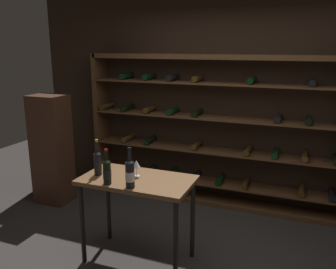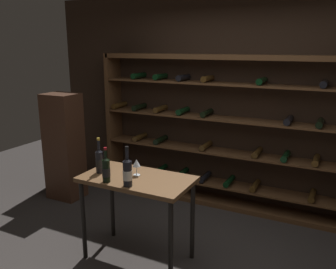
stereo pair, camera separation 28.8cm
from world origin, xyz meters
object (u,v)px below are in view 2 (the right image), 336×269
display_cabinet (64,147)px  wine_glass_stemmed_right (136,164)px  wine_bottle_black_capsule (106,169)px  wine_bottle_green_slim (127,172)px  wine_bottle_amber_reserve (99,161)px  wine_rack (220,133)px  tasting_table (137,188)px

display_cabinet → wine_glass_stemmed_right: size_ratio=9.09×
wine_bottle_black_capsule → wine_bottle_green_slim: bearing=0.5°
wine_bottle_amber_reserve → wine_bottle_black_capsule: 0.26m
wine_glass_stemmed_right → wine_rack: bearing=78.2°
display_cabinet → wine_bottle_amber_reserve: size_ratio=4.13×
wine_bottle_green_slim → wine_bottle_amber_reserve: (-0.43, 0.16, -0.01)m
wine_rack → tasting_table: (-0.28, -1.55, -0.22)m
display_cabinet → wine_bottle_black_capsule: (1.47, -1.04, 0.25)m
display_cabinet → wine_bottle_black_capsule: 1.82m
wine_bottle_green_slim → tasting_table: bearing=100.9°
wine_glass_stemmed_right → wine_bottle_green_slim: bearing=-74.9°
wine_bottle_green_slim → display_cabinet: bearing=148.6°
tasting_table → display_cabinet: bearing=153.7°
tasting_table → wine_bottle_green_slim: bearing=-79.1°
tasting_table → wine_bottle_amber_reserve: (-0.39, -0.05, 0.23)m
tasting_table → display_cabinet: size_ratio=0.73×
tasting_table → wine_bottle_amber_reserve: bearing=-172.0°
display_cabinet → wine_bottle_amber_reserve: (1.27, -0.87, 0.25)m
display_cabinet → wine_bottle_green_slim: bearing=-31.4°
wine_rack → wine_glass_stemmed_right: (-0.31, -1.50, -0.00)m
wine_rack → wine_bottle_green_slim: size_ratio=9.09×
wine_bottle_amber_reserve → tasting_table: bearing=8.0°
tasting_table → wine_glass_stemmed_right: wine_glass_stemmed_right is taller
wine_bottle_amber_reserve → wine_bottle_black_capsule: bearing=-39.5°
wine_rack → wine_bottle_black_capsule: wine_rack is taller
wine_bottle_green_slim → wine_glass_stemmed_right: bearing=105.1°
wine_bottle_green_slim → wine_rack: bearing=82.2°
wine_bottle_amber_reserve → display_cabinet: bearing=145.5°
display_cabinet → wine_glass_stemmed_right: 1.82m
tasting_table → wine_bottle_amber_reserve: 0.45m
wine_bottle_amber_reserve → wine_bottle_green_slim: bearing=-21.0°
wine_glass_stemmed_right → display_cabinet: bearing=154.5°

